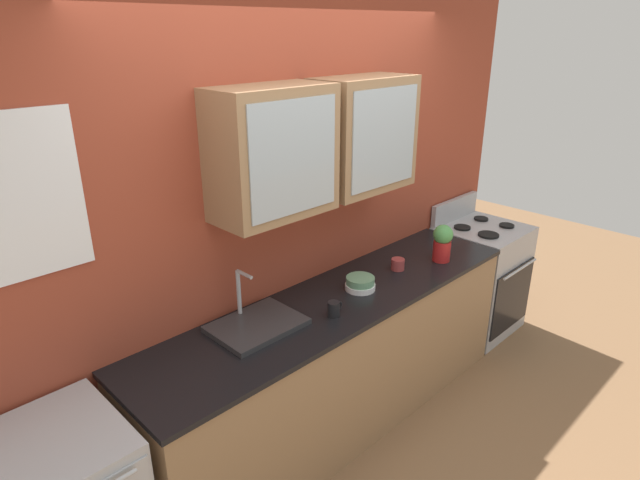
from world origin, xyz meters
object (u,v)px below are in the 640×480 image
object	(u,v)px
sink_faucet	(256,324)
vase	(442,242)
cup_near_sink	(334,309)
stove_range	(478,278)
bowl_stack	(360,283)
cup_near_bowls	(398,264)

from	to	relation	value
sink_faucet	vase	size ratio (longest dim) A/B	1.84
cup_near_sink	sink_faucet	bearing A→B (deg)	151.48
stove_range	bowl_stack	bearing A→B (deg)	-179.72
stove_range	cup_near_bowls	size ratio (longest dim) A/B	9.08
sink_faucet	bowl_stack	distance (m)	0.74
vase	cup_near_bowls	xyz separation A→B (m)	(-0.33, 0.12, -0.10)
stove_range	vase	distance (m)	1.00
bowl_stack	cup_near_sink	xyz separation A→B (m)	(-0.35, -0.11, 0.01)
vase	cup_near_sink	world-z (taller)	vase
vase	cup_near_bowls	world-z (taller)	vase
sink_faucet	cup_near_bowls	distance (m)	1.13
sink_faucet	cup_near_sink	bearing A→B (deg)	-28.52
stove_range	cup_near_sink	bearing A→B (deg)	-176.37
sink_faucet	stove_range	bearing A→B (deg)	-2.28
sink_faucet	cup_near_sink	distance (m)	0.44
sink_faucet	cup_near_sink	xyz separation A→B (m)	(0.38, -0.21, 0.02)
stove_range	sink_faucet	bearing A→B (deg)	177.72
bowl_stack	cup_near_bowls	xyz separation A→B (m)	(0.40, 0.01, -0.00)
bowl_stack	cup_near_sink	distance (m)	0.37
vase	cup_near_sink	size ratio (longest dim) A/B	2.53
stove_range	sink_faucet	distance (m)	2.31
bowl_stack	vase	xyz separation A→B (m)	(0.72, -0.11, 0.10)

